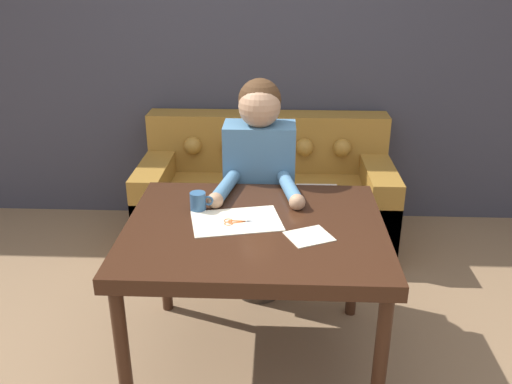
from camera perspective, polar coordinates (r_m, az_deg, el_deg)
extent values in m
plane|color=#846647|center=(2.79, -1.28, -19.05)|extent=(16.00, 16.00, 0.00)
cube|color=#383842|center=(4.02, 0.39, 14.95)|extent=(8.00, 0.06, 2.60)
cube|color=#381E11|center=(2.48, -0.11, -4.20)|extent=(1.18, 0.97, 0.07)
cylinder|color=#381E11|center=(2.43, -13.80, -16.65)|extent=(0.06, 0.06, 0.70)
cylinder|color=#381E11|center=(2.38, 12.91, -17.45)|extent=(0.06, 0.06, 0.70)
cylinder|color=#381E11|center=(3.10, -9.64, -6.63)|extent=(0.06, 0.06, 0.70)
cylinder|color=#381E11|center=(3.07, 10.31, -7.06)|extent=(0.06, 0.06, 0.70)
cube|color=olive|center=(3.88, 1.05, -2.08)|extent=(1.74, 0.83, 0.44)
cube|color=olive|center=(4.01, 1.21, 5.36)|extent=(1.74, 0.22, 0.42)
cube|color=olive|center=(3.94, -10.20, -0.79)|extent=(0.20, 0.83, 0.60)
cube|color=olive|center=(3.91, 12.41, -1.19)|extent=(0.20, 0.83, 0.60)
sphere|color=olive|center=(3.93, -6.68, 4.86)|extent=(0.13, 0.13, 0.13)
sphere|color=olive|center=(3.90, -2.78, 4.83)|extent=(0.13, 0.13, 0.13)
sphere|color=olive|center=(3.88, 1.17, 4.78)|extent=(0.13, 0.13, 0.13)
sphere|color=olive|center=(3.89, 5.13, 4.70)|extent=(0.13, 0.13, 0.13)
sphere|color=olive|center=(3.91, 9.06, 4.61)|extent=(0.13, 0.13, 0.13)
cube|color=white|center=(3.70, 6.49, 0.24)|extent=(0.29, 0.21, 0.00)
cylinder|color=#33281E|center=(3.27, 0.34, -6.78)|extent=(0.28, 0.28, 0.49)
cube|color=teal|center=(3.03, 0.37, 1.96)|extent=(0.39, 0.22, 0.57)
sphere|color=tan|center=(2.90, 0.37, 8.98)|extent=(0.23, 0.23, 0.23)
sphere|color=#472D19|center=(2.92, 0.40, 9.66)|extent=(0.23, 0.23, 0.23)
cylinder|color=teal|center=(2.78, -3.27, 0.47)|extent=(0.13, 0.34, 0.07)
sphere|color=tan|center=(2.63, -4.31, -0.91)|extent=(0.08, 0.08, 0.08)
cylinder|color=teal|center=(2.76, 3.58, 0.35)|extent=(0.14, 0.34, 0.07)
sphere|color=tan|center=(2.61, 4.36, -1.07)|extent=(0.08, 0.08, 0.08)
cube|color=beige|center=(2.50, -2.08, -3.06)|extent=(0.45, 0.35, 0.00)
cube|color=beige|center=(2.37, 5.61, -4.66)|extent=(0.23, 0.22, 0.00)
cube|color=silver|center=(2.50, 0.37, -2.97)|extent=(0.12, 0.05, 0.00)
cube|color=#D1511E|center=(2.48, -1.96, -3.26)|extent=(0.08, 0.04, 0.00)
torus|color=#D1511E|center=(2.47, -2.90, -3.37)|extent=(0.04, 0.04, 0.01)
cube|color=silver|center=(2.48, 0.43, -3.20)|extent=(0.13, 0.02, 0.00)
cube|color=#D1511E|center=(2.49, -1.98, -3.10)|extent=(0.08, 0.01, 0.00)
torus|color=#D1511E|center=(2.50, -2.93, -3.07)|extent=(0.04, 0.04, 0.01)
cylinder|color=silver|center=(2.49, -1.04, -3.14)|extent=(0.01, 0.01, 0.01)
cylinder|color=#335B84|center=(2.60, -6.13, -0.99)|extent=(0.08, 0.08, 0.09)
torus|color=#335B84|center=(2.60, -5.04, -0.92)|extent=(0.05, 0.01, 0.05)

